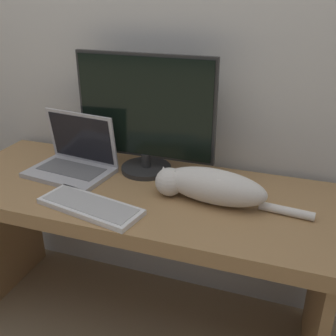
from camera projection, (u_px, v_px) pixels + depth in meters
name	position (u px, v px, depth m)	size (l,w,h in m)	color
wall_back	(165.00, 31.00, 1.67)	(6.40, 0.06, 2.60)	silver
desk	(136.00, 219.00, 1.65)	(1.59, 0.63, 0.73)	#A37A4C
monitor	(145.00, 115.00, 1.64)	(0.60, 0.22, 0.51)	#282828
laptop	(73.00, 161.00, 1.71)	(0.38, 0.28, 0.25)	#B7B7BC
external_keyboard	(90.00, 206.00, 1.44)	(0.42, 0.22, 0.02)	white
cat	(209.00, 185.00, 1.47)	(0.60, 0.17, 0.13)	silver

